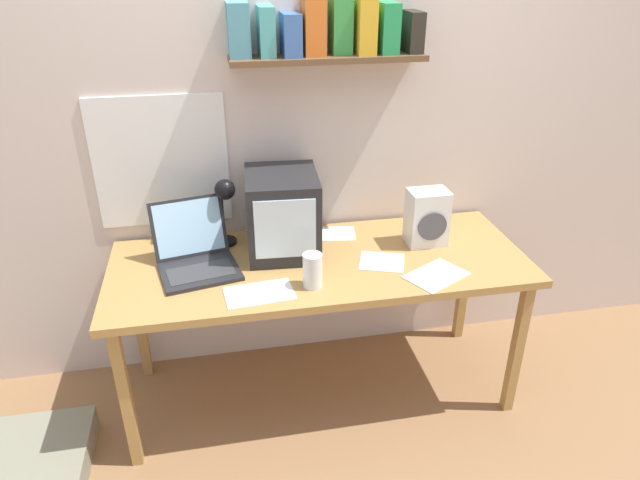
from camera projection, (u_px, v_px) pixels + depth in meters
name	position (u px, v px, depth m)	size (l,w,h in m)	color
ground_plane	(320.00, 389.00, 2.85)	(12.00, 12.00, 0.00)	#936A45
back_wall	(303.00, 109.00, 2.60)	(5.60, 0.24, 2.60)	beige
corner_desk	(320.00, 272.00, 2.53)	(1.83, 0.71, 0.74)	#B38547
crt_monitor	(282.00, 213.00, 2.51)	(0.33, 0.38, 0.36)	#232326
laptop	(195.00, 252.00, 2.43)	(0.38, 0.40, 0.26)	#232326
desk_lamp	(225.00, 201.00, 2.52)	(0.12, 0.15, 0.33)	black
juice_glass	(313.00, 272.00, 2.29)	(0.08, 0.08, 0.15)	white
space_heater	(427.00, 218.00, 2.59)	(0.18, 0.14, 0.26)	white
loose_paper_near_laptop	(382.00, 262.00, 2.49)	(0.24, 0.22, 0.00)	white
printed_handout	(259.00, 293.00, 2.26)	(0.29, 0.19, 0.00)	white
open_notebook	(436.00, 275.00, 2.39)	(0.30, 0.27, 0.00)	silver
loose_paper_near_monitor	(334.00, 234.00, 2.73)	(0.22, 0.18, 0.00)	white
floor_cushion	(29.00, 464.00, 2.36)	(0.48, 0.48, 0.12)	gray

